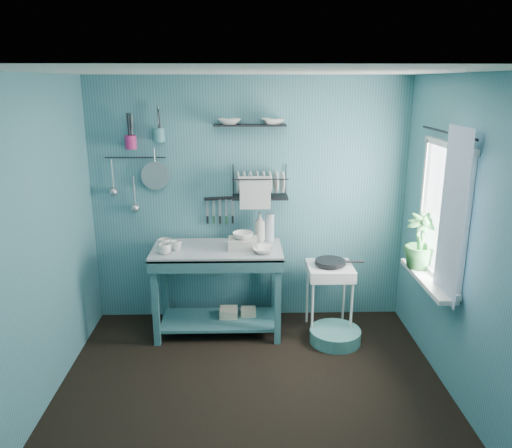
{
  "coord_description": "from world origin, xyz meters",
  "views": [
    {
      "loc": [
        -0.06,
        -3.46,
        2.44
      ],
      "look_at": [
        0.05,
        0.85,
        1.2
      ],
      "focal_mm": 35.0,
      "sensor_mm": 36.0,
      "label": 1
    }
  ],
  "objects_px": {
    "wash_tub": "(243,243)",
    "frying_pan": "(330,262)",
    "dish_rack": "(260,182)",
    "potted_plant": "(421,241)",
    "storage_tin_small": "(248,318)",
    "water_bottle": "(270,227)",
    "colander": "(155,176)",
    "mug_mid": "(177,246)",
    "soap_bottle": "(260,227)",
    "floor_basin": "(335,336)",
    "storage_tin_large": "(229,318)",
    "mug_left": "(165,249)",
    "mug_right": "(165,244)",
    "utensil_cup_magenta": "(131,142)",
    "hotplate_stand": "(329,298)",
    "utensil_cup_teal": "(159,135)",
    "work_counter": "(218,290)"
  },
  "relations": [
    {
      "from": "mug_mid",
      "to": "storage_tin_large",
      "type": "relative_size",
      "value": 0.45
    },
    {
      "from": "soap_bottle",
      "to": "mug_right",
      "type": "bearing_deg",
      "value": -167.74
    },
    {
      "from": "soap_bottle",
      "to": "hotplate_stand",
      "type": "distance_m",
      "value": 0.99
    },
    {
      "from": "potted_plant",
      "to": "storage_tin_large",
      "type": "xyz_separation_m",
      "value": [
        -1.72,
        0.48,
        -0.97
      ]
    },
    {
      "from": "utensil_cup_magenta",
      "to": "storage_tin_small",
      "type": "distance_m",
      "value": 2.11
    },
    {
      "from": "wash_tub",
      "to": "utensil_cup_magenta",
      "type": "xyz_separation_m",
      "value": [
        -1.08,
        0.33,
        0.93
      ]
    },
    {
      "from": "hotplate_stand",
      "to": "floor_basin",
      "type": "xyz_separation_m",
      "value": [
        0.03,
        -0.24,
        -0.29
      ]
    },
    {
      "from": "mug_mid",
      "to": "frying_pan",
      "type": "xyz_separation_m",
      "value": [
        1.48,
        0.04,
        -0.19
      ]
    },
    {
      "from": "water_bottle",
      "to": "colander",
      "type": "bearing_deg",
      "value": 174.17
    },
    {
      "from": "mug_left",
      "to": "mug_mid",
      "type": "distance_m",
      "value": 0.14
    },
    {
      "from": "hotplate_stand",
      "to": "colander",
      "type": "relative_size",
      "value": 2.5
    },
    {
      "from": "mug_right",
      "to": "potted_plant",
      "type": "bearing_deg",
      "value": -10.48
    },
    {
      "from": "water_bottle",
      "to": "floor_basin",
      "type": "height_order",
      "value": "water_bottle"
    },
    {
      "from": "potted_plant",
      "to": "water_bottle",
      "type": "bearing_deg",
      "value": 153.47
    },
    {
      "from": "frying_pan",
      "to": "storage_tin_small",
      "type": "relative_size",
      "value": 1.5
    },
    {
      "from": "storage_tin_large",
      "to": "floor_basin",
      "type": "xyz_separation_m",
      "value": [
        1.04,
        -0.3,
        -0.04
      ]
    },
    {
      "from": "hotplate_stand",
      "to": "colander",
      "type": "bearing_deg",
      "value": 168.5
    },
    {
      "from": "utensil_cup_magenta",
      "to": "floor_basin",
      "type": "relative_size",
      "value": 0.26
    },
    {
      "from": "floor_basin",
      "to": "water_bottle",
      "type": "bearing_deg",
      "value": 142.4
    },
    {
      "from": "mug_left",
      "to": "utensil_cup_teal",
      "type": "height_order",
      "value": "utensil_cup_teal"
    },
    {
      "from": "utensil_cup_magenta",
      "to": "storage_tin_large",
      "type": "xyz_separation_m",
      "value": [
        0.93,
        -0.26,
        -1.76
      ]
    },
    {
      "from": "soap_bottle",
      "to": "utensil_cup_magenta",
      "type": "xyz_separation_m",
      "value": [
        -1.25,
        0.11,
        0.84
      ]
    },
    {
      "from": "utensil_cup_magenta",
      "to": "storage_tin_small",
      "type": "xyz_separation_m",
      "value": [
        1.13,
        -0.23,
        -1.77
      ]
    },
    {
      "from": "work_counter",
      "to": "floor_basin",
      "type": "xyz_separation_m",
      "value": [
        1.14,
        -0.25,
        -0.38
      ]
    },
    {
      "from": "soap_bottle",
      "to": "dish_rack",
      "type": "xyz_separation_m",
      "value": [
        0.0,
        0.06,
        0.45
      ]
    },
    {
      "from": "dish_rack",
      "to": "storage_tin_small",
      "type": "height_order",
      "value": "dish_rack"
    },
    {
      "from": "potted_plant",
      "to": "storage_tin_small",
      "type": "bearing_deg",
      "value": 161.48
    },
    {
      "from": "mug_right",
      "to": "water_bottle",
      "type": "height_order",
      "value": "water_bottle"
    },
    {
      "from": "soap_bottle",
      "to": "storage_tin_large",
      "type": "bearing_deg",
      "value": -154.89
    },
    {
      "from": "mug_left",
      "to": "floor_basin",
      "type": "bearing_deg",
      "value": -3.35
    },
    {
      "from": "frying_pan",
      "to": "dish_rack",
      "type": "height_order",
      "value": "dish_rack"
    },
    {
      "from": "mug_mid",
      "to": "hotplate_stand",
      "type": "bearing_deg",
      "value": 1.59
    },
    {
      "from": "wash_tub",
      "to": "utensil_cup_magenta",
      "type": "distance_m",
      "value": 1.46
    },
    {
      "from": "colander",
      "to": "floor_basin",
      "type": "bearing_deg",
      "value": -18.62
    },
    {
      "from": "mug_right",
      "to": "water_bottle",
      "type": "relative_size",
      "value": 0.44
    },
    {
      "from": "mug_mid",
      "to": "mug_right",
      "type": "xyz_separation_m",
      "value": [
        -0.12,
        0.06,
        0.0
      ]
    },
    {
      "from": "wash_tub",
      "to": "dish_rack",
      "type": "height_order",
      "value": "dish_rack"
    },
    {
      "from": "dish_rack",
      "to": "storage_tin_large",
      "type": "relative_size",
      "value": 2.5
    },
    {
      "from": "wash_tub",
      "to": "frying_pan",
      "type": "distance_m",
      "value": 0.88
    },
    {
      "from": "mug_mid",
      "to": "soap_bottle",
      "type": "bearing_deg",
      "value": 18.0
    },
    {
      "from": "mug_mid",
      "to": "potted_plant",
      "type": "distance_m",
      "value": 2.24
    },
    {
      "from": "soap_bottle",
      "to": "potted_plant",
      "type": "xyz_separation_m",
      "value": [
        1.4,
        -0.63,
        0.04
      ]
    },
    {
      "from": "frying_pan",
      "to": "potted_plant",
      "type": "distance_m",
      "value": 0.89
    },
    {
      "from": "wash_tub",
      "to": "mug_mid",
      "type": "bearing_deg",
      "value": -176.37
    },
    {
      "from": "wash_tub",
      "to": "frying_pan",
      "type": "bearing_deg",
      "value": 0.08
    },
    {
      "from": "soap_bottle",
      "to": "floor_basin",
      "type": "relative_size",
      "value": 0.61
    },
    {
      "from": "hotplate_stand",
      "to": "colander",
      "type": "distance_m",
      "value": 2.12
    },
    {
      "from": "colander",
      "to": "storage_tin_small",
      "type": "distance_m",
      "value": 1.72
    },
    {
      "from": "utensil_cup_magenta",
      "to": "hotplate_stand",
      "type": "bearing_deg",
      "value": -9.55
    },
    {
      "from": "frying_pan",
      "to": "utensil_cup_teal",
      "type": "height_order",
      "value": "utensil_cup_teal"
    }
  ]
}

